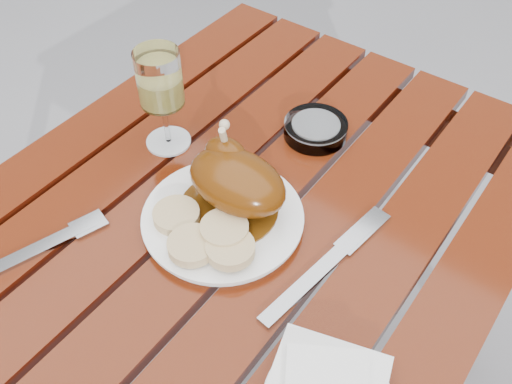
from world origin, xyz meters
TOP-DOWN VIEW (x-y plane):
  - table at (0.00, 0.00)m, footprint 0.80×1.20m
  - dinner_plate at (-0.01, 0.04)m, footprint 0.31×0.31m
  - roast_duck at (-0.01, 0.08)m, footprint 0.17×0.16m
  - bread_dumplings at (0.00, -0.02)m, footprint 0.18×0.12m
  - wine_glass at (-0.20, 0.13)m, footprint 0.10×0.10m
  - ashtray at (-0.00, 0.30)m, footprint 0.14×0.14m
  - fork at (-0.20, -0.17)m, footprint 0.08×0.19m
  - knife at (0.16, 0.04)m, footprint 0.05×0.24m

SIDE VIEW (x-z plane):
  - table at x=0.00m, z-range 0.00..0.75m
  - fork at x=-0.20m, z-range 0.75..0.76m
  - knife at x=0.16m, z-range 0.75..0.76m
  - dinner_plate at x=-0.01m, z-range 0.75..0.77m
  - ashtray at x=0.00m, z-range 0.75..0.78m
  - bread_dumplings at x=0.00m, z-range 0.77..0.79m
  - roast_duck at x=-0.01m, z-range 0.75..0.87m
  - wine_glass at x=-0.20m, z-range 0.75..0.94m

